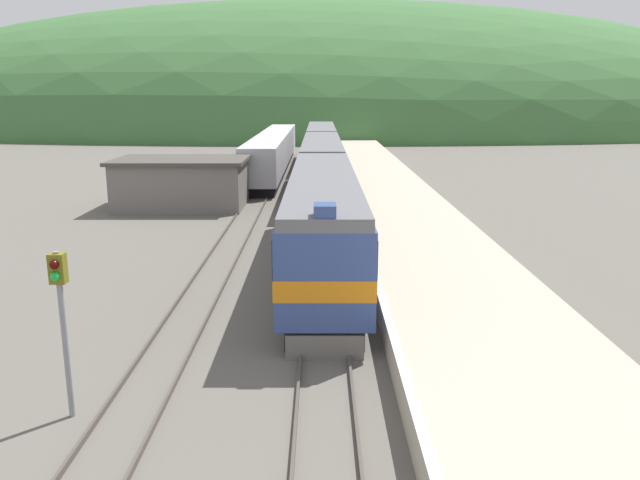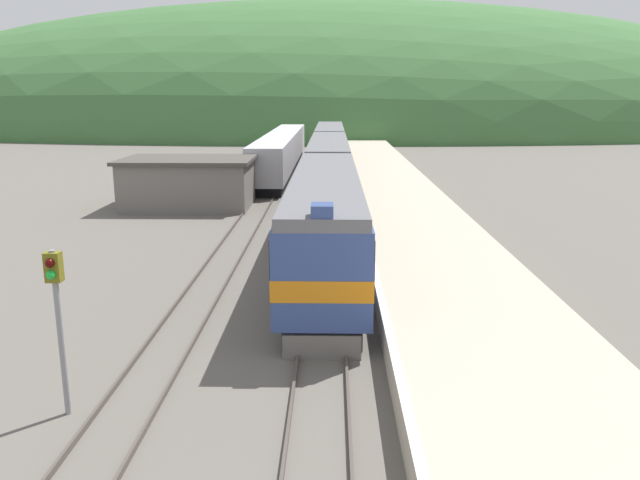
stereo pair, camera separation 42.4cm
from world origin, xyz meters
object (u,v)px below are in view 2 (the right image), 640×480
(express_train_lead_car, at_px, (326,219))
(siding_train, at_px, (282,151))
(carriage_second, at_px, (329,166))
(carriage_third, at_px, (330,144))
(signal_post_siding, at_px, (56,299))

(express_train_lead_car, bearing_deg, siding_train, 97.49)
(carriage_second, relative_size, siding_train, 0.55)
(carriage_third, relative_size, siding_train, 0.55)
(express_train_lead_car, bearing_deg, carriage_second, 90.00)
(express_train_lead_car, relative_size, carriage_second, 1.01)
(signal_post_siding, bearing_deg, siding_train, 88.34)
(signal_post_siding, bearing_deg, carriage_second, 79.49)
(express_train_lead_car, distance_m, carriage_third, 40.96)
(siding_train, relative_size, signal_post_siding, 8.49)
(express_train_lead_car, xyz_separation_m, carriage_second, (0.00, 20.63, -0.01))
(express_train_lead_car, height_order, carriage_second, express_train_lead_car)
(carriage_second, bearing_deg, siding_train, 106.93)
(express_train_lead_car, xyz_separation_m, signal_post_siding, (-6.21, -12.82, 0.65))
(siding_train, bearing_deg, carriage_second, -73.07)
(carriage_second, bearing_deg, signal_post_siding, -100.51)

